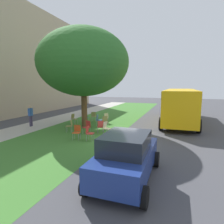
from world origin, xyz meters
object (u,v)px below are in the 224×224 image
Objects in this scene: chair_4 at (106,127)px; chair_8 at (70,125)px; chair_10 at (100,126)px; parked_car at (126,156)px; street_tree at (83,63)px; pedestrian_0 at (83,106)px; chair_1 at (87,126)px; chair_11 at (74,118)px; school_bus at (180,102)px; pedestrian_1 at (31,115)px; chair_5 at (77,131)px; chair_2 at (106,117)px; chair_6 at (94,116)px; chair_0 at (89,132)px; chair_3 at (105,121)px; chair_9 at (98,119)px; chair_7 at (85,117)px.

chair_4 is 1.00× the size of chair_8.
parked_car is at bearing -149.39° from chair_10.
street_tree is 7.84m from pedestrian_0.
chair_1 and chair_11 have the same top height.
school_bus is at bearing -38.53° from chair_10.
chair_10 is 6.18m from pedestrian_1.
street_tree reaches higher than chair_1.
chair_11 is (2.43, 3.86, 0.00)m from chair_4.
chair_11 is at bearing 32.64° from chair_5.
chair_4 is at bearing -157.97° from chair_2.
chair_0 is at bearing -157.89° from chair_6.
pedestrian_1 reaches higher than chair_3.
pedestrian_0 reaches higher than chair_4.
parked_car reaches higher than chair_9.
chair_10 is (-3.15, -2.82, 0.00)m from chair_7.
chair_11 is at bearing 45.04° from chair_1.
chair_3 and chair_5 have the same top height.
chair_8 and chair_9 have the same top height.
chair_4 is 6.05m from parked_car.
chair_0 is at bearing -150.02° from pedestrian_0.
chair_3 is at bearing -159.38° from chair_2.
chair_3 is at bearing -95.35° from chair_11.
chair_9 is 9.16m from parked_car.
parked_car reaches higher than chair_2.
chair_9 is (-1.54, -1.12, 0.00)m from chair_6.
chair_5 is at bearing -111.65° from pedestrian_1.
chair_3 is at bearing -74.75° from pedestrian_1.
parked_car is (-9.51, -5.62, 0.32)m from chair_6.
chair_5 is (-3.71, 0.39, 0.00)m from chair_3.
pedestrian_0 is at bearing 39.54° from chair_9.
school_bus reaches higher than chair_5.
chair_7 is 3.64m from chair_8.
chair_4 is 1.00× the size of chair_11.
chair_1 is 1.28m from chair_8.
chair_0 is 1.00× the size of chair_1.
pedestrian_0 reaches higher than chair_3.
chair_3 is 1.00× the size of chair_4.
pedestrian_0 is at bearing 20.04° from chair_11.
school_bus is at bearing -41.45° from chair_1.
street_tree is at bearing -120.92° from chair_11.
street_tree is 4.59m from chair_9.
pedestrian_1 reaches higher than parked_car.
chair_9 is at bearing -116.25° from chair_7.
chair_4 is 2.66m from chair_8.
chair_11 is (0.87, 1.44, -4.41)m from street_tree.
chair_6 is 1.00× the size of chair_7.
chair_2 is 1.00× the size of chair_11.
chair_10 is 8.85m from pedestrian_0.
chair_2 is 2.69m from chair_11.
chair_7 is 4.23m from chair_10.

